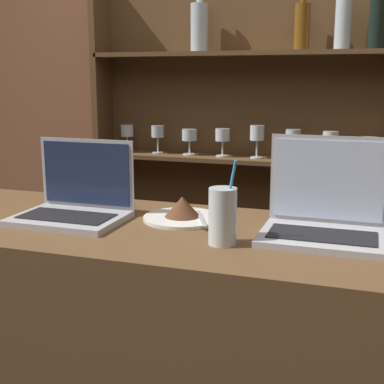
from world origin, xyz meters
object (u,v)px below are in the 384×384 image
(cake_plate, at_px, (183,212))
(water_glass, at_px, (223,216))
(laptop_far, at_px, (325,215))
(laptop_near, at_px, (75,202))

(cake_plate, distance_m, water_glass, 0.26)
(laptop_far, relative_size, water_glass, 1.47)
(laptop_far, xyz_separation_m, water_glass, (-0.23, -0.15, 0.01))
(water_glass, bearing_deg, laptop_far, 32.30)
(laptop_far, xyz_separation_m, cake_plate, (-0.41, 0.04, -0.03))
(laptop_near, xyz_separation_m, cake_plate, (0.30, 0.09, -0.03))
(laptop_near, bearing_deg, cake_plate, 15.73)
(laptop_far, bearing_deg, water_glass, -147.70)
(laptop_far, height_order, water_glass, laptop_far)
(laptop_far, distance_m, cake_plate, 0.41)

